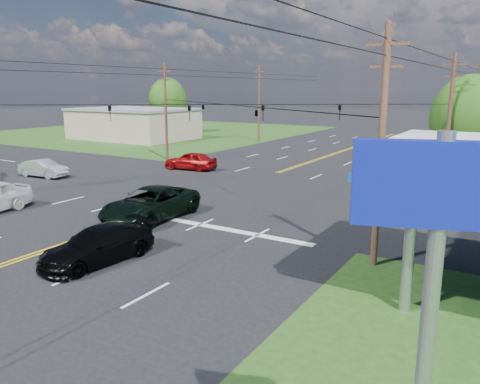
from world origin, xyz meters
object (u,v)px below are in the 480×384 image
Objects in this scene: tree_right_a at (469,118)px; pickup_dkgreen at (150,204)px; suv_black at (98,245)px; polesign_se at (434,267)px; pole_ne at (449,120)px; sedan_silver at (43,168)px; pole_right_far at (476,107)px; pole_left_far at (259,103)px; pole_se at (381,146)px; retail_nw at (134,125)px; pole_nw at (166,111)px; tree_far_l at (168,100)px.

pickup_dkgreen is (-13.50, -20.50, -3.99)m from tree_right_a.
suv_black is 16.28m from polesign_se.
sedan_silver is at bearing -156.20° from pole_ne.
pole_right_far reaches higher than pickup_dkgreen.
polesign_se is at bearing -58.91° from pole_left_far.
pole_se is at bearing -90.00° from pole_ne.
tree_right_a is (1.00, 21.00, -0.05)m from pole_se.
pole_right_far is (26.00, 0.00, 0.00)m from pole_left_far.
retail_nw is 49.32m from suv_black.
suv_black is (16.06, -23.58, -4.18)m from pole_nw.
tree_right_a is 1.30× the size of pickup_dkgreen.
pole_left_far is (-26.00, 37.00, 0.25)m from pole_se.
pole_ne is at bearing -27.07° from tree_far_l.
pickup_dkgreen is (30.50, -30.50, -1.13)m from retail_nw.
pole_left_far is at bearing -11.89° from tree_far_l.
suv_black is (35.06, -46.58, -4.46)m from tree_far_l.
pole_left_far is 26.00m from pole_right_far.
polesign_se is (32.49, -18.19, 4.38)m from sedan_silver.
pole_se is at bearing 36.10° from suv_black.
polesign_se is (49.00, -53.76, -0.10)m from tree_far_l.
retail_nw is 43.15m from pickup_dkgreen.
pole_se is (43.00, -31.00, 2.92)m from retail_nw.
tree_far_l is (-46.00, 20.00, 0.33)m from tree_right_a.
sedan_silver is at bearing -152.17° from tree_right_a.
retail_nw is 3.16× the size of suv_black.
retail_nw reaches higher than sedan_silver.
polesign_se reaches higher than retail_nw.
polesign_se reaches higher than suv_black.
sedan_silver is 37.50m from polesign_se.
pole_left_far is at bearing 19.44° from retail_nw.
pole_right_far is 1.98× the size of suv_black.
retail_nw is 1.68× the size of pole_ne.
suv_black is at bearing -150.71° from pole_se.
pole_ne is 0.95× the size of pole_right_far.
tree_right_a is at bearing 53.90° from pickup_dkgreen.
pole_se is 2.20× the size of sedan_silver.
sedan_silver is at bearing -65.11° from tree_far_l.
tree_far_l is 72.74m from polesign_se.
pole_nw is (-26.00, 18.00, 0.00)m from pole_se.
pole_left_far is 1.50× the size of polesign_se.
pole_ne is at bearing -90.00° from pole_right_far.
pole_ne is 2.20× the size of sedan_silver.
pole_ne is at bearing -108.43° from tree_right_a.
pole_left_far reaches higher than pickup_dkgreen.
pole_left_far is 1.59× the size of pickup_dkgreen.
tree_far_l is at bearing 18.98° from sedan_silver.
retail_nw is 53.09m from pole_se.
pole_nw is 29.83m from tree_far_l.
pickup_dkgreen is (-12.50, -17.50, -4.04)m from pole_ne.
suv_black is at bearing -126.60° from sedan_silver.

